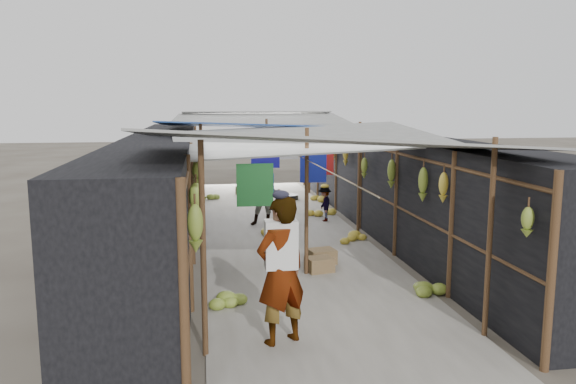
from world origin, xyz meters
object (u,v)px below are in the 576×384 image
crate_near (319,265)px  vendor_seated (325,204)px  black_basin (290,197)px  vendor_elderly (281,271)px  shopper_blue (265,195)px

crate_near → vendor_seated: vendor_seated is taller
black_basin → vendor_seated: size_ratio=0.60×
vendor_elderly → black_basin: bearing=-125.3°
crate_near → vendor_seated: bearing=64.4°
crate_near → shopper_blue: bearing=85.3°
black_basin → vendor_elderly: 10.81m
black_basin → vendor_elderly: bearing=-99.6°
shopper_blue → vendor_elderly: bearing=-87.9°
crate_near → vendor_elderly: vendor_elderly is taller
crate_near → black_basin: bearing=73.1°
black_basin → shopper_blue: 3.93m
crate_near → shopper_blue: shopper_blue is taller
vendor_seated → vendor_elderly: bearing=-15.9°
crate_near → shopper_blue: (-0.51, 4.06, 0.65)m
vendor_seated → shopper_blue: bearing=-80.7°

